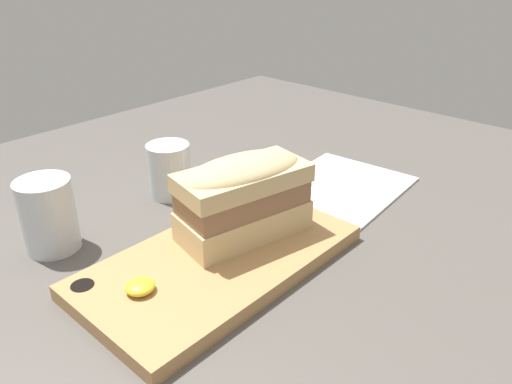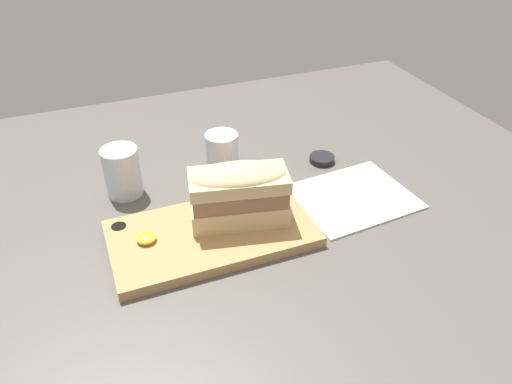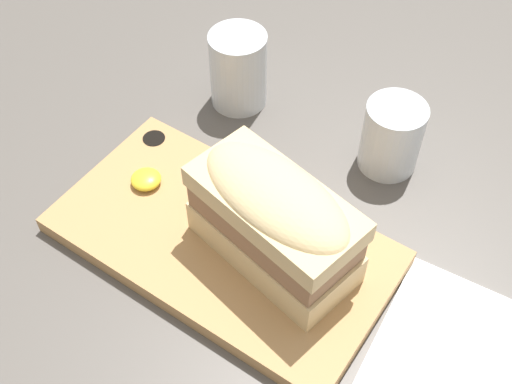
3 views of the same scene
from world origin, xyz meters
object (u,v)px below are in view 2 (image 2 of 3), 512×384
object	(u,v)px
serving_board	(211,234)
condiment_dish	(322,159)
wine_glass	(222,154)
water_glass	(123,175)
napkin	(352,197)
sandwich	(239,192)

from	to	relation	value
serving_board	condiment_dish	bearing A→B (deg)	27.97
serving_board	wine_glass	xyz separation A→B (cm)	(8.63, 19.99, 2.85)
water_glass	napkin	xyz separation A→B (cm)	(40.05, -17.66, -3.98)
serving_board	sandwich	bearing A→B (deg)	10.94
napkin	condiment_dish	world-z (taller)	condiment_dish
condiment_dish	serving_board	bearing A→B (deg)	-152.03
wine_glass	condiment_dish	size ratio (longest dim) A/B	1.59
sandwich	water_glass	xyz separation A→B (cm)	(-16.96, 18.12, -3.48)
water_glass	napkin	bearing A→B (deg)	-23.80
serving_board	wine_glass	size ratio (longest dim) A/B	4.09
water_glass	condiment_dish	bearing A→B (deg)	-4.99
sandwich	napkin	bearing A→B (deg)	1.12
water_glass	condiment_dish	world-z (taller)	water_glass
water_glass	condiment_dish	xyz separation A→B (cm)	(40.84, -3.57, -3.53)
serving_board	wine_glass	bearing A→B (deg)	66.64
sandwich	napkin	size ratio (longest dim) A/B	0.77
water_glass	wine_glass	size ratio (longest dim) A/B	1.15
water_glass	napkin	world-z (taller)	water_glass
wine_glass	sandwich	bearing A→B (deg)	-99.35
serving_board	condiment_dish	xyz separation A→B (cm)	(29.40, 15.62, -0.31)
sandwich	condiment_dish	size ratio (longest dim) A/B	3.37
sandwich	serving_board	bearing A→B (deg)	-169.06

